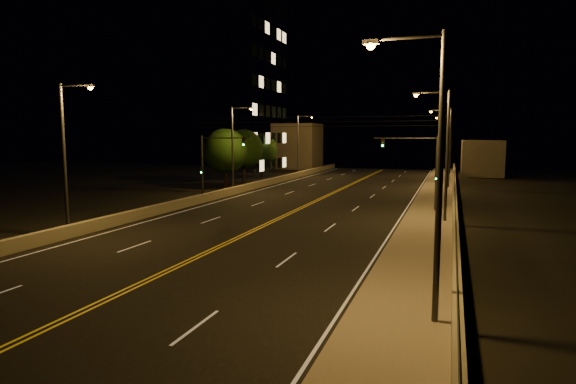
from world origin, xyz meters
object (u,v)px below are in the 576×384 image
(tree_2, at_px, (262,150))
(streetlight_2, at_px, (447,143))
(streetlight_4, at_px, (67,149))
(streetlight_5, at_px, (235,144))
(building_tower, at_px, (197,74))
(tree_1, at_px, (244,149))
(streetlight_0, at_px, (431,162))
(traffic_signal_right, at_px, (424,165))
(streetlight_1, at_px, (443,148))
(streetlight_6, at_px, (299,141))
(traffic_signal_left, at_px, (212,161))
(streetlight_3, at_px, (449,141))
(tree_0, at_px, (225,151))

(tree_2, bearing_deg, streetlight_2, -18.46)
(streetlight_4, bearing_deg, streetlight_5, 90.00)
(building_tower, xyz_separation_m, tree_1, (11.01, -7.55, -11.12))
(streetlight_0, height_order, traffic_signal_right, streetlight_0)
(streetlight_1, relative_size, building_tower, 0.29)
(streetlight_1, xyz_separation_m, tree_2, (-26.58, 32.42, -1.26))
(streetlight_0, relative_size, streetlight_2, 1.00)
(streetlight_1, xyz_separation_m, streetlight_2, (0.00, 23.55, 0.00))
(streetlight_1, bearing_deg, traffic_signal_right, 107.64)
(streetlight_0, xyz_separation_m, streetlight_6, (-21.45, 54.50, 0.00))
(streetlight_6, bearing_deg, streetlight_2, -28.36)
(streetlight_0, xyz_separation_m, tree_1, (-25.82, 43.57, -0.90))
(traffic_signal_left, bearing_deg, streetlight_3, 62.42)
(streetlight_5, height_order, traffic_signal_left, streetlight_5)
(streetlight_4, xyz_separation_m, tree_0, (-3.03, 27.52, -0.92))
(streetlight_4, bearing_deg, streetlight_3, 68.77)
(streetlight_3, height_order, tree_2, streetlight_3)
(traffic_signal_left, bearing_deg, streetlight_2, 42.73)
(building_tower, distance_m, tree_2, 15.40)
(streetlight_1, distance_m, streetlight_3, 43.69)
(traffic_signal_left, bearing_deg, tree_1, 105.76)
(traffic_signal_right, xyz_separation_m, traffic_signal_left, (-18.82, 0.00, 0.00))
(streetlight_5, bearing_deg, streetlight_6, 90.00)
(building_tower, distance_m, tree_0, 22.91)
(traffic_signal_left, height_order, tree_2, tree_2)
(streetlight_5, xyz_separation_m, traffic_signal_right, (19.93, -7.37, -1.45))
(traffic_signal_right, xyz_separation_m, tree_0, (-22.97, 11.22, 0.53))
(streetlight_4, height_order, streetlight_5, same)
(streetlight_2, xyz_separation_m, tree_0, (-24.48, -7.56, -0.92))
(tree_0, relative_size, tree_2, 1.08)
(streetlight_6, xyz_separation_m, traffic_signal_right, (19.93, -30.36, -1.45))
(streetlight_2, bearing_deg, streetlight_5, -152.00)
(building_tower, bearing_deg, traffic_signal_right, -37.38)
(streetlight_0, relative_size, traffic_signal_right, 1.50)
(building_tower, height_order, tree_2, building_tower)
(traffic_signal_right, bearing_deg, tree_2, 132.18)
(streetlight_0, bearing_deg, traffic_signal_left, 130.11)
(traffic_signal_left, distance_m, tree_1, 20.20)
(traffic_signal_left, bearing_deg, tree_2, 102.72)
(streetlight_0, relative_size, streetlight_5, 1.00)
(streetlight_6, xyz_separation_m, tree_0, (-3.03, -19.14, -0.92))
(streetlight_4, height_order, traffic_signal_right, streetlight_4)
(tree_0, bearing_deg, streetlight_0, -55.30)
(streetlight_2, bearing_deg, streetlight_4, -121.45)
(traffic_signal_right, bearing_deg, streetlight_2, 85.38)
(building_tower, bearing_deg, tree_1, -34.44)
(traffic_signal_right, bearing_deg, streetlight_0, -86.40)
(traffic_signal_left, bearing_deg, streetlight_6, 92.11)
(streetlight_6, xyz_separation_m, tree_1, (-4.37, -10.93, -0.90))
(traffic_signal_left, bearing_deg, building_tower, 121.44)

